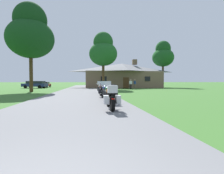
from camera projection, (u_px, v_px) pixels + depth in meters
ground_plane at (82, 93)px, 21.11m from camera, size 500.00×500.00×0.00m
asphalt_driveway at (81, 93)px, 19.13m from camera, size 6.40×80.00×0.06m
motorcycle_orange_nearest_to_camera at (111, 98)px, 8.01m from camera, size 0.72×2.08×1.30m
motorcycle_green_second_in_row at (109, 94)px, 10.63m from camera, size 0.90×2.08×1.30m
motorcycle_blue_third_in_row at (106, 92)px, 12.73m from camera, size 0.95×2.07×1.30m
motorcycle_red_fourth_in_row at (102, 90)px, 14.71m from camera, size 0.78×2.08×1.30m
motorcycle_yellow_fifth_in_row at (100, 89)px, 17.04m from camera, size 0.66×2.08×1.30m
motorcycle_black_farthest_in_row at (100, 88)px, 19.35m from camera, size 0.83×2.08×1.30m
stone_lodge at (122, 75)px, 37.46m from camera, size 16.14×8.37×6.01m
bystander_blue_shirt_near_lodge at (135, 84)px, 32.05m from camera, size 0.35×0.51×1.67m
bystander_white_shirt_beside_signpost at (131, 84)px, 30.79m from camera, size 0.52×0.34×1.69m
tree_by_lodge_front at (103, 51)px, 30.16m from camera, size 4.81×4.81×9.77m
tree_left_near at (31, 33)px, 22.27m from camera, size 5.81×5.81×11.27m
tree_right_of_lodge at (163, 55)px, 39.27m from camera, size 4.77×4.77×10.35m
parked_navy_suv_far_left at (35, 84)px, 34.34m from camera, size 4.90×2.83×1.40m
parked_red_sedan_far_left at (45, 85)px, 38.57m from camera, size 2.04×4.27×1.20m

